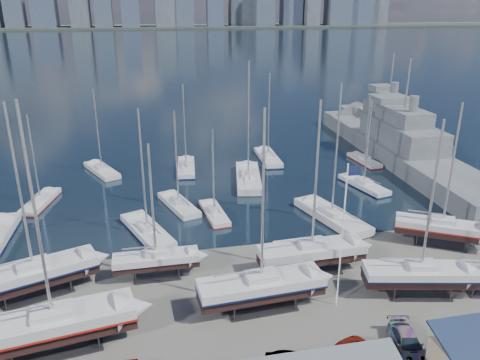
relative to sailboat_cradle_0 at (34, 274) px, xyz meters
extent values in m
plane|color=#605E59|center=(19.27, -4.73, -2.16)|extent=(1400.00, 1400.00, 0.00)
cube|color=#182938|center=(19.27, 305.27, -2.31)|extent=(1400.00, 600.00, 0.40)
cube|color=#2D332D|center=(19.27, 565.27, -1.06)|extent=(1400.00, 80.00, 2.20)
cube|color=#3D4756|center=(-122.70, 557.58, 28.02)|extent=(19.55, 21.83, 55.97)
cube|color=#475166|center=(-91.92, 563.86, 18.61)|extent=(26.03, 30.49, 37.14)
cube|color=#475166|center=(4.27, 556.86, 27.08)|extent=(20.24, 23.80, 54.09)
cube|color=#595E66|center=(45.05, 553.60, 27.04)|extent=(24.62, 19.72, 54.00)
cube|color=#3D4756|center=(66.91, 551.83, 28.02)|extent=(20.75, 17.93, 55.97)
cube|color=#475166|center=(103.37, 550.14, 21.55)|extent=(18.36, 16.25, 43.03)
cube|color=#595E66|center=(139.51, 569.05, 17.89)|extent=(28.49, 22.03, 35.69)
cube|color=#3D4756|center=(164.99, 551.27, 24.59)|extent=(23.34, 17.87, 49.11)
cube|color=#595E66|center=(227.66, 559.61, 28.88)|extent=(17.00, 27.45, 57.67)
cube|color=#2D2D33|center=(0.00, 0.00, -2.08)|extent=(6.61, 4.68, 0.16)
cube|color=black|center=(0.00, 0.00, -0.52)|extent=(11.18, 6.25, 0.88)
cube|color=#B3B3B7|center=(0.00, 0.00, 0.35)|extent=(11.34, 6.68, 0.88)
cube|color=#0B153B|center=(0.00, 0.00, -0.05)|extent=(11.46, 6.75, 0.18)
cube|color=#B3B3B7|center=(0.00, 0.00, 1.04)|extent=(3.21, 2.68, 0.50)
cylinder|color=#B2B2B7|center=(0.00, 0.00, 8.19)|extent=(0.22, 0.22, 14.79)
cube|color=#2D2D33|center=(2.88, -7.97, -2.08)|extent=(6.99, 4.04, 0.16)
cube|color=black|center=(2.88, -7.97, -0.48)|extent=(12.28, 4.75, 0.96)
cube|color=#B3B3B7|center=(2.88, -7.97, 0.48)|extent=(12.36, 5.25, 0.96)
cube|color=maroon|center=(2.88, -7.97, 0.04)|extent=(12.48, 5.30, 0.19)
cube|color=#B3B3B7|center=(2.88, -7.97, 1.20)|extent=(3.28, 2.47, 0.50)
cylinder|color=#B2B2B7|center=(2.88, -7.97, 9.04)|extent=(0.22, 0.22, 16.16)
cube|color=#2D2D33|center=(10.83, 0.73, -2.08)|extent=(4.47, 2.05, 0.16)
cube|color=black|center=(10.83, 0.73, -0.64)|extent=(8.13, 1.94, 0.65)
cube|color=#B3B3B7|center=(10.83, 0.73, 0.01)|extent=(8.13, 2.29, 0.65)
cube|color=#B3B3B7|center=(10.83, 0.73, 0.59)|extent=(2.03, 1.37, 0.50)
cylinder|color=#B2B2B7|center=(10.83, 0.73, 5.83)|extent=(0.22, 0.22, 10.98)
cube|color=#2D2D33|center=(19.48, -6.09, -2.08)|extent=(6.16, 3.13, 0.16)
cube|color=black|center=(19.48, -6.09, -0.52)|extent=(11.05, 3.29, 0.87)
cube|color=#B3B3B7|center=(19.48, -6.09, 0.35)|extent=(11.08, 3.75, 0.87)
cube|color=#0B153B|center=(19.48, -6.09, -0.05)|extent=(11.19, 3.79, 0.17)
cube|color=#B3B3B7|center=(19.48, -6.09, 1.03)|extent=(2.84, 2.00, 0.50)
cylinder|color=#B2B2B7|center=(19.48, -6.09, 8.15)|extent=(0.22, 0.22, 14.72)
cube|color=#2D2D33|center=(25.80, -1.28, -2.08)|extent=(5.89, 2.87, 0.16)
cube|color=black|center=(25.80, -1.28, -0.54)|extent=(10.63, 2.89, 0.84)
cube|color=#B3B3B7|center=(25.80, -1.28, 0.30)|extent=(10.65, 3.34, 0.84)
cube|color=#B3B3B7|center=(25.80, -1.28, 0.98)|extent=(2.70, 1.87, 0.50)
cylinder|color=#B2B2B7|center=(25.80, -1.28, 7.84)|extent=(0.22, 0.22, 14.23)
cube|color=#2D2D33|center=(34.00, -7.05, -2.08)|extent=(5.91, 3.62, 0.16)
cube|color=black|center=(34.00, -7.05, -0.56)|extent=(10.29, 4.43, 0.80)
cube|color=#B3B3B7|center=(34.00, -7.05, 0.24)|extent=(10.38, 4.84, 0.80)
cube|color=#0B153B|center=(34.00, -7.05, -0.13)|extent=(10.48, 4.89, 0.16)
cube|color=#B3B3B7|center=(34.00, -7.05, 0.89)|extent=(2.80, 2.17, 0.50)
cylinder|color=#B2B2B7|center=(34.00, -7.05, 7.40)|extent=(0.22, 0.22, 13.52)
cube|color=#2D2D33|center=(41.61, 1.02, -2.08)|extent=(5.82, 4.82, 0.16)
cube|color=black|center=(41.61, 1.02, -0.57)|extent=(9.50, 6.93, 0.77)
cube|color=#B3B3B7|center=(41.61, 1.02, 0.20)|extent=(9.71, 7.28, 0.77)
cube|color=maroon|center=(41.61, 1.02, -0.16)|extent=(9.80, 7.35, 0.15)
cube|color=#B3B3B7|center=(41.61, 1.02, 0.84)|extent=(2.91, 2.63, 0.50)
cylinder|color=#B2B2B7|center=(41.61, 1.02, 7.12)|extent=(0.22, 0.22, 13.07)
cube|color=black|center=(-3.57, 21.96, -2.38)|extent=(3.83, 8.64, 0.67)
cube|color=#B3B3B7|center=(-3.57, 21.96, -1.71)|extent=(4.17, 8.72, 0.67)
cube|color=maroon|center=(-3.57, 21.96, -2.02)|extent=(4.21, 8.81, 0.13)
cube|color=#B3B3B7|center=(-3.57, 21.96, -1.12)|extent=(1.85, 2.36, 0.50)
cylinder|color=#B2B2B7|center=(-3.57, 21.96, 4.30)|extent=(0.22, 0.22, 11.35)
cube|color=black|center=(3.57, 33.19, -2.41)|extent=(5.84, 9.28, 0.74)
cube|color=#B3B3B7|center=(3.57, 33.19, -1.67)|extent=(6.19, 9.44, 0.74)
cube|color=#B3B3B7|center=(3.57, 33.19, -1.05)|extent=(2.37, 2.74, 0.50)
cylinder|color=#B2B2B7|center=(3.57, 33.19, 4.91)|extent=(0.22, 0.22, 12.43)
cube|color=black|center=(10.10, 10.04, -2.44)|extent=(5.86, 10.40, 0.82)
cube|color=#B3B3B7|center=(10.10, 10.04, -1.62)|extent=(6.26, 10.55, 0.82)
cube|color=#0B153B|center=(10.10, 10.04, -2.00)|extent=(6.32, 10.66, 0.16)
cube|color=#B3B3B7|center=(10.10, 10.04, -0.96)|extent=(2.50, 2.99, 0.50)
cylinder|color=#B2B2B7|center=(10.10, 10.04, 5.67)|extent=(0.22, 0.22, 13.77)
cube|color=black|center=(14.28, 17.08, -2.40)|extent=(4.75, 9.13, 0.71)
cube|color=#B3B3B7|center=(14.28, 17.08, -1.68)|extent=(5.10, 9.24, 0.71)
cube|color=#B3B3B7|center=(14.28, 17.08, -1.08)|extent=(2.11, 2.58, 0.50)
cylinder|color=#B2B2B7|center=(14.28, 17.08, 4.68)|extent=(0.22, 0.22, 12.02)
cube|color=black|center=(16.74, 31.85, -2.41)|extent=(3.16, 9.67, 0.76)
cube|color=#B3B3B7|center=(16.74, 31.85, -1.66)|extent=(3.56, 9.71, 0.76)
cube|color=#0B153B|center=(16.74, 31.85, -2.00)|extent=(3.60, 9.80, 0.15)
cube|color=#B3B3B7|center=(16.74, 31.85, -1.03)|extent=(1.82, 2.52, 0.50)
cylinder|color=#B2B2B7|center=(16.74, 31.85, 5.13)|extent=(0.22, 0.22, 12.82)
cube|color=black|center=(18.43, 13.59, -2.36)|extent=(2.62, 7.91, 0.62)
cube|color=#B3B3B7|center=(18.43, 13.59, -1.74)|extent=(2.94, 7.94, 0.62)
cube|color=maroon|center=(18.43, 13.59, -2.02)|extent=(2.97, 8.02, 0.12)
cube|color=#B3B3B7|center=(18.43, 13.59, -1.18)|extent=(1.49, 2.06, 0.50)
cylinder|color=#B2B2B7|center=(18.43, 13.59, 3.81)|extent=(0.22, 0.22, 10.48)
cube|color=black|center=(25.33, 24.71, -2.50)|extent=(5.11, 12.63, 0.98)
cube|color=#B3B3B7|center=(25.33, 24.71, -1.52)|extent=(5.62, 12.72, 0.98)
cube|color=#B3B3B7|center=(25.33, 24.71, -0.78)|extent=(2.59, 3.40, 0.50)
cylinder|color=#B2B2B7|center=(25.33, 24.71, 7.28)|extent=(0.22, 0.22, 16.61)
cube|color=black|center=(30.94, 34.14, -2.44)|extent=(2.79, 10.27, 0.81)
cube|color=#B3B3B7|center=(30.94, 34.14, -1.62)|extent=(3.22, 10.28, 0.81)
cube|color=#0B153B|center=(30.94, 34.14, -2.00)|extent=(3.25, 10.39, 0.16)
cube|color=#B3B3B7|center=(30.94, 34.14, -0.96)|extent=(1.80, 2.61, 0.50)
cylinder|color=#B2B2B7|center=(30.94, 34.14, 5.66)|extent=(0.22, 0.22, 13.75)
cube|color=black|center=(32.37, 9.41, -2.49)|extent=(5.82, 12.01, 0.94)
cube|color=#B3B3B7|center=(32.37, 9.41, -1.55)|extent=(6.30, 12.15, 0.94)
cube|color=#B3B3B7|center=(32.37, 9.41, -0.83)|extent=(2.68, 3.34, 0.50)
cylinder|color=#B2B2B7|center=(32.37, 9.41, 6.81)|extent=(0.22, 0.22, 15.79)
cube|color=black|center=(41.17, 18.81, -2.40)|extent=(4.14, 9.18, 0.71)
cube|color=#B3B3B7|center=(41.17, 18.81, -1.68)|extent=(4.50, 9.27, 0.71)
cube|color=#0B153B|center=(41.17, 18.81, -2.01)|extent=(4.54, 9.36, 0.14)
cube|color=#B3B3B7|center=(41.17, 18.81, -1.07)|extent=(1.98, 2.52, 0.50)
cylinder|color=#B2B2B7|center=(41.17, 18.81, 4.70)|extent=(0.22, 0.22, 12.06)
cube|color=black|center=(46.50, 29.62, -2.36)|extent=(2.56, 7.99, 0.63)
cube|color=#B3B3B7|center=(46.50, 29.62, -1.73)|extent=(2.89, 8.02, 0.63)
cube|color=maroon|center=(46.50, 29.62, -2.02)|extent=(2.92, 8.10, 0.13)
cube|color=#B3B3B7|center=(46.50, 29.62, -1.17)|extent=(1.49, 2.07, 0.50)
cylinder|color=#B2B2B7|center=(46.50, 29.62, 3.88)|extent=(0.22, 0.22, 10.61)
cube|color=slate|center=(53.00, 29.89, -1.63)|extent=(10.79, 53.66, 4.80)
cube|color=slate|center=(53.00, 29.89, 2.57)|extent=(7.61, 18.94, 3.60)
cube|color=slate|center=(53.00, 29.89, 5.57)|extent=(5.57, 10.88, 2.40)
cube|color=slate|center=(53.22, 35.22, 7.27)|extent=(6.20, 5.58, 1.20)
cylinder|color=#B2B2B7|center=(53.00, 29.89, 10.77)|extent=(0.30, 0.30, 8.00)
cube|color=slate|center=(60.14, 47.82, -1.77)|extent=(7.04, 37.96, 3.40)
cube|color=slate|center=(60.14, 47.82, 1.73)|extent=(5.18, 13.36, 3.60)
cube|color=slate|center=(60.14, 47.82, 4.73)|extent=(3.83, 7.66, 2.40)
cube|color=slate|center=(60.24, 51.60, 6.43)|extent=(4.33, 3.89, 1.20)
cylinder|color=#B2B2B7|center=(60.14, 47.82, 9.93)|extent=(0.30, 0.30, 8.00)
imported|color=gray|center=(29.02, -13.68, -1.44)|extent=(2.90, 5.24, 1.44)
cylinder|color=white|center=(26.08, -7.09, 4.41)|extent=(0.12, 0.12, 13.15)
cube|color=#12193A|center=(26.63, -7.09, 10.33)|extent=(1.10, 0.05, 0.77)
camera|label=1|loc=(10.62, -39.39, 22.53)|focal=35.00mm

